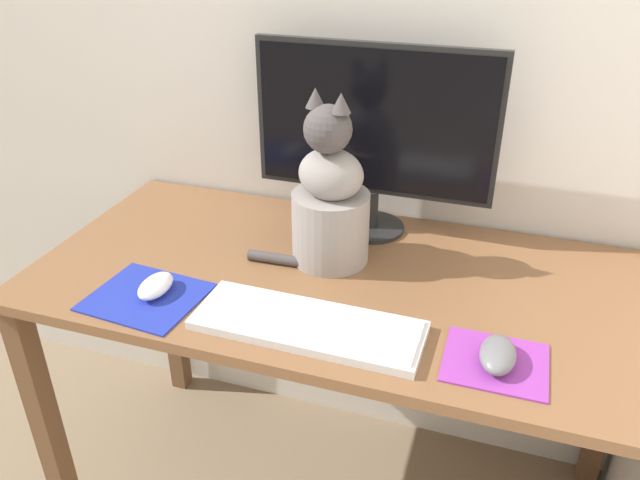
{
  "coord_description": "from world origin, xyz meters",
  "views": [
    {
      "loc": [
        0.31,
        -1.12,
        1.47
      ],
      "look_at": [
        -0.03,
        -0.07,
        0.86
      ],
      "focal_mm": 35.0,
      "sensor_mm": 36.0,
      "label": 1
    }
  ],
  "objects": [
    {
      "name": "wall_back",
      "position": [
        0.0,
        0.36,
        1.25
      ],
      "size": [
        7.0,
        0.04,
        2.5
      ],
      "color": "beige",
      "rests_on": "ground_plane"
    },
    {
      "name": "desk",
      "position": [
        0.0,
        0.0,
        0.64
      ],
      "size": [
        1.38,
        0.66,
        0.74
      ],
      "color": "brown",
      "rests_on": "ground_plane"
    },
    {
      "name": "monitor",
      "position": [
        -0.0,
        0.23,
        1.0
      ],
      "size": [
        0.57,
        0.17,
        0.46
      ],
      "color": "black",
      "rests_on": "desk"
    },
    {
      "name": "keyboard",
      "position": [
        -0.01,
        -0.21,
        0.75
      ],
      "size": [
        0.45,
        0.16,
        0.02
      ],
      "rotation": [
        0.0,
        0.0,
        -0.01
      ],
      "color": "silver",
      "rests_on": "desk"
    },
    {
      "name": "mousepad_left",
      "position": [
        -0.37,
        -0.21,
        0.74
      ],
      "size": [
        0.24,
        0.22,
        0.0
      ],
      "rotation": [
        0.0,
        0.0,
        -0.09
      ],
      "color": "#1E2D9E",
      "rests_on": "desk"
    },
    {
      "name": "mousepad_right",
      "position": [
        0.34,
        -0.2,
        0.74
      ],
      "size": [
        0.18,
        0.16,
        0.0
      ],
      "rotation": [
        0.0,
        0.0,
        -0.0
      ],
      "color": "purple",
      "rests_on": "desk"
    },
    {
      "name": "computer_mouse_left",
      "position": [
        -0.35,
        -0.19,
        0.76
      ],
      "size": [
        0.06,
        0.1,
        0.03
      ],
      "color": "white",
      "rests_on": "mousepad_left"
    },
    {
      "name": "computer_mouse_right",
      "position": [
        0.34,
        -0.2,
        0.76
      ],
      "size": [
        0.06,
        0.11,
        0.04
      ],
      "color": "slate",
      "rests_on": "mousepad_right"
    },
    {
      "name": "cat",
      "position": [
        -0.05,
        0.06,
        0.88
      ],
      "size": [
        0.29,
        0.22,
        0.4
      ],
      "rotation": [
        0.0,
        0.0,
        -0.31
      ],
      "color": "gray",
      "rests_on": "desk"
    }
  ]
}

